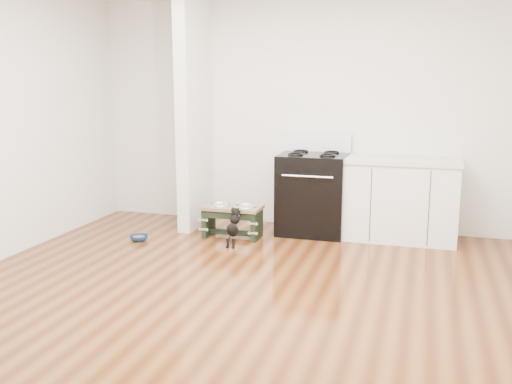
# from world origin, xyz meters

# --- Properties ---
(ground) EXTENTS (5.00, 5.00, 0.00)m
(ground) POSITION_xyz_m (0.00, 0.00, 0.00)
(ground) COLOR #48220C
(ground) RESTS_ON ground
(room_shell) EXTENTS (5.00, 5.00, 5.00)m
(room_shell) POSITION_xyz_m (0.00, 0.00, 1.62)
(room_shell) COLOR silver
(room_shell) RESTS_ON ground
(partition_wall) EXTENTS (0.15, 0.80, 2.70)m
(partition_wall) POSITION_xyz_m (-1.18, 2.10, 1.35)
(partition_wall) COLOR silver
(partition_wall) RESTS_ON ground
(oven_range) EXTENTS (0.76, 0.69, 1.14)m
(oven_range) POSITION_xyz_m (0.25, 2.16, 0.48)
(oven_range) COLOR black
(oven_range) RESTS_ON ground
(cabinet_run) EXTENTS (1.24, 0.64, 0.91)m
(cabinet_run) POSITION_xyz_m (1.23, 2.18, 0.45)
(cabinet_run) COLOR white
(cabinet_run) RESTS_ON ground
(dog_feeder) EXTENTS (0.66, 0.35, 0.37)m
(dog_feeder) POSITION_xyz_m (-0.58, 1.70, 0.26)
(dog_feeder) COLOR black
(dog_feeder) RESTS_ON ground
(puppy) EXTENTS (0.12, 0.34, 0.40)m
(puppy) POSITION_xyz_m (-0.46, 1.40, 0.22)
(puppy) COLOR black
(puppy) RESTS_ON ground
(floor_bowl) EXTENTS (0.23, 0.23, 0.06)m
(floor_bowl) POSITION_xyz_m (-1.52, 1.26, 0.03)
(floor_bowl) COLOR navy
(floor_bowl) RESTS_ON ground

